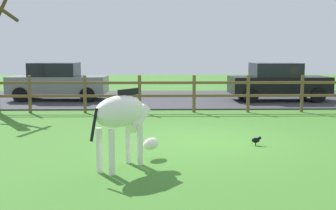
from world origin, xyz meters
TOP-DOWN VIEW (x-y plane):
  - ground_plane at (0.00, 0.00)m, footprint 60.00×60.00m
  - parking_asphalt at (0.00, 9.30)m, footprint 28.00×7.40m
  - paddock_fence at (-0.79, 5.00)m, footprint 20.53×0.11m
  - zebra at (-1.73, -2.27)m, footprint 1.29×1.67m
  - crow_on_grass at (1.08, -0.44)m, footprint 0.21×0.10m
  - parked_car_grey at (-5.29, 8.65)m, footprint 4.04×1.97m
  - parked_car_black at (3.88, 8.21)m, footprint 4.04×1.96m

SIDE VIEW (x-z plane):
  - ground_plane at x=0.00m, z-range 0.00..0.00m
  - parking_asphalt at x=0.00m, z-range 0.00..0.05m
  - crow_on_grass at x=1.08m, z-range 0.02..0.23m
  - paddock_fence at x=-0.79m, z-range 0.09..1.36m
  - parked_car_grey at x=-5.29m, z-range 0.06..1.62m
  - parked_car_black at x=3.88m, z-range 0.06..1.62m
  - zebra at x=-1.73m, z-range 0.22..1.63m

